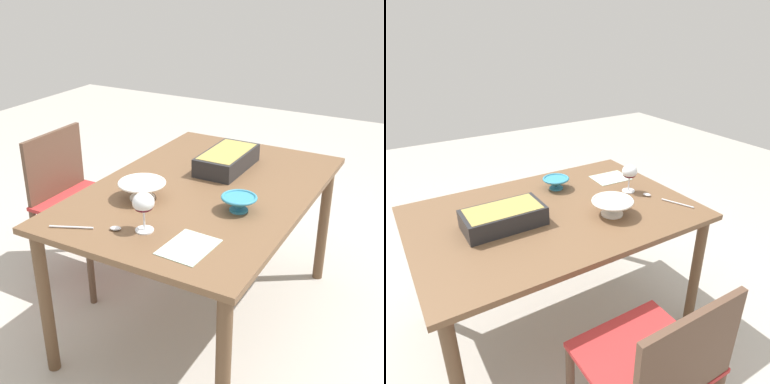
# 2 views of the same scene
# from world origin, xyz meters

# --- Properties ---
(ground_plane) EXTENTS (8.00, 8.00, 0.00)m
(ground_plane) POSITION_xyz_m (0.00, 0.00, 0.00)
(ground_plane) COLOR #B2ADA3
(dining_table) EXTENTS (1.39, 0.94, 0.72)m
(dining_table) POSITION_xyz_m (0.00, 0.00, 0.64)
(dining_table) COLOR brown
(dining_table) RESTS_ON ground_plane
(chair) EXTENTS (0.45, 0.41, 0.83)m
(chair) POSITION_xyz_m (0.03, 0.82, 0.48)
(chair) COLOR #B22D2D
(chair) RESTS_ON ground_plane
(wine_glass) EXTENTS (0.08, 0.08, 0.16)m
(wine_glass) POSITION_xyz_m (-0.47, 0.01, 0.83)
(wine_glass) COLOR white
(wine_glass) RESTS_ON dining_table
(casserole_dish) EXTENTS (0.37, 0.20, 0.09)m
(casserole_dish) POSITION_xyz_m (0.27, 0.01, 0.77)
(casserole_dish) COLOR #262628
(casserole_dish) RESTS_ON dining_table
(mixing_bowl) EXTENTS (0.21, 0.21, 0.08)m
(mixing_bowl) POSITION_xyz_m (-0.23, 0.18, 0.77)
(mixing_bowl) COLOR white
(mixing_bowl) RESTS_ON dining_table
(small_bowl) EXTENTS (0.15, 0.15, 0.07)m
(small_bowl) POSITION_xyz_m (-0.14, -0.23, 0.76)
(small_bowl) COLOR teal
(small_bowl) RESTS_ON dining_table
(serving_spoon) EXTENTS (0.13, 0.27, 0.01)m
(serving_spoon) POSITION_xyz_m (-0.54, 0.17, 0.73)
(serving_spoon) COLOR silver
(serving_spoon) RESTS_ON dining_table
(napkin) EXTENTS (0.22, 0.18, 0.00)m
(napkin) POSITION_xyz_m (-0.49, -0.20, 0.72)
(napkin) COLOR #B2CCB7
(napkin) RESTS_ON dining_table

